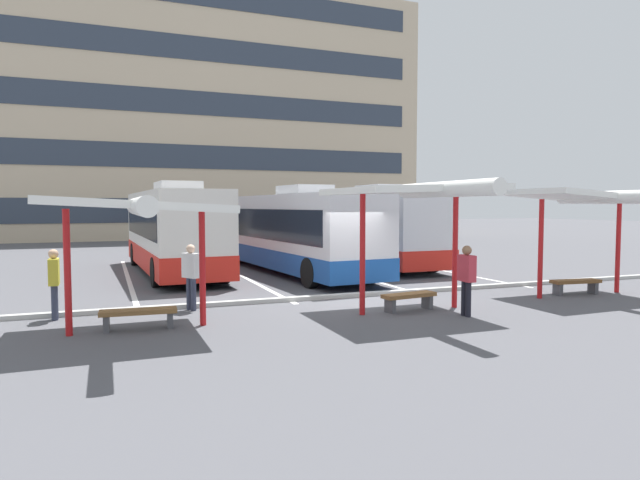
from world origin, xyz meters
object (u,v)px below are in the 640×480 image
bench_1 (409,298)px  bench_2 (576,284)px  coach_bus_0 (173,232)px  waiting_shelter_1 (417,193)px  waiting_passenger_1 (191,272)px  coach_bus_2 (367,228)px  waiting_shelter_2 (589,199)px  waiting_shelter_0 (137,208)px  waiting_passenger_0 (54,279)px  bench_0 (139,314)px  coach_bus_1 (289,233)px  waiting_passenger_2 (467,275)px

bench_1 → bench_2: 6.07m
coach_bus_0 → waiting_shelter_1: (4.73, -10.63, 1.37)m
waiting_passenger_1 → coach_bus_2: bearing=42.3°
waiting_shelter_2 → bench_2: size_ratio=2.88×
waiting_shelter_0 → bench_1: bearing=0.8°
bench_2 → waiting_passenger_0: bearing=173.4°
bench_0 → waiting_shelter_1: bearing=-5.0°
coach_bus_1 → waiting_shelter_2: bearing=-55.5°
coach_bus_2 → bench_0: coach_bus_2 is taller
coach_bus_2 → waiting_shelter_1: (-3.90, -10.70, 1.36)m
bench_0 → coach_bus_0: bearing=79.5°
coach_bus_1 → waiting_shelter_2: coach_bus_1 is taller
waiting_shelter_0 → waiting_passenger_0: 3.27m
bench_1 → waiting_passenger_2: size_ratio=0.89×
coach_bus_1 → waiting_passenger_0: bearing=-139.1°
coach_bus_2 → waiting_shelter_0: size_ratio=2.13×
waiting_passenger_2 → waiting_shelter_0: bearing=172.1°
waiting_shelter_2 → waiting_passenger_2: waiting_shelter_2 is taller
coach_bus_1 → waiting_passenger_2: size_ratio=7.15×
coach_bus_2 → waiting_shelter_2: bearing=-78.3°
waiting_shelter_0 → bench_0: size_ratio=3.02×
waiting_shelter_0 → bench_2: size_ratio=3.10×
waiting_shelter_0 → waiting_passenger_2: size_ratio=2.86×
coach_bus_1 → bench_1: coach_bus_1 is taller
coach_bus_0 → waiting_shelter_0: bearing=-100.2°
coach_bus_0 → bench_0: 10.31m
waiting_shelter_2 → waiting_shelter_1: bearing=-177.0°
coach_bus_0 → coach_bus_2: bearing=0.5°
waiting_shelter_2 → bench_1: bearing=179.9°
coach_bus_2 → waiting_passenger_1: size_ratio=6.19×
coach_bus_2 → waiting_passenger_2: bearing=-104.5°
coach_bus_1 → waiting_passenger_1: bearing=-125.2°
coach_bus_0 → waiting_passenger_0: (-3.66, -8.23, -0.68)m
bench_0 → bench_1: size_ratio=1.06×
waiting_passenger_0 → waiting_passenger_1: size_ratio=0.98×
waiting_shelter_0 → waiting_shelter_2: 12.66m
waiting_shelter_0 → bench_0: bearing=90.0°
coach_bus_2 → bench_0: (-10.50, -10.12, -1.33)m
bench_2 → bench_1: bearing=-176.2°
coach_bus_2 → waiting_shelter_0: 14.85m
bench_1 → waiting_shelter_0: bearing=-179.2°
coach_bus_2 → coach_bus_1: bearing=-163.4°
coach_bus_0 → bench_0: (-1.87, -10.05, -1.32)m
waiting_shelter_1 → waiting_passenger_0: bearing=164.0°
waiting_passenger_0 → waiting_passenger_2: waiting_passenger_2 is taller
bench_0 → waiting_shelter_0: bearing=-90.0°
coach_bus_1 → bench_1: size_ratio=8.02×
coach_bus_1 → coach_bus_2: (4.14, 1.24, 0.07)m
coach_bus_1 → coach_bus_0: bearing=165.4°
waiting_passenger_1 → waiting_passenger_2: 6.93m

